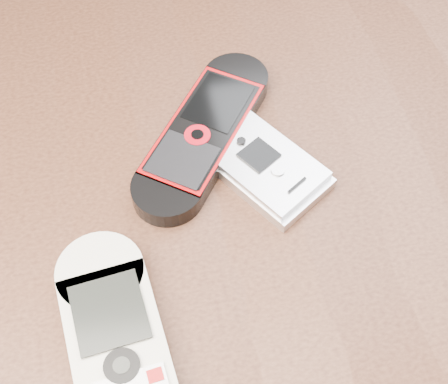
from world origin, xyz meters
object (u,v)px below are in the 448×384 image
at_px(nokia_black_red, 204,132).
at_px(motorola_razr, 261,163).
at_px(table, 218,268).
at_px(nokia_white, 121,361).

height_order(nokia_black_red, motorola_razr, same).
xyz_separation_m(table, nokia_white, (-0.08, -0.11, 0.12)).
bearing_deg(nokia_black_red, motorola_razr, -9.49).
height_order(nokia_white, motorola_razr, nokia_white).
xyz_separation_m(nokia_white, nokia_black_red, (0.08, 0.17, -0.00)).
bearing_deg(motorola_razr, table, 176.24).
bearing_deg(nokia_white, table, 46.97).
xyz_separation_m(nokia_white, motorola_razr, (0.12, 0.13, -0.00)).
relative_size(table, motorola_razr, 10.85).
bearing_deg(table, motorola_razr, 28.53).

